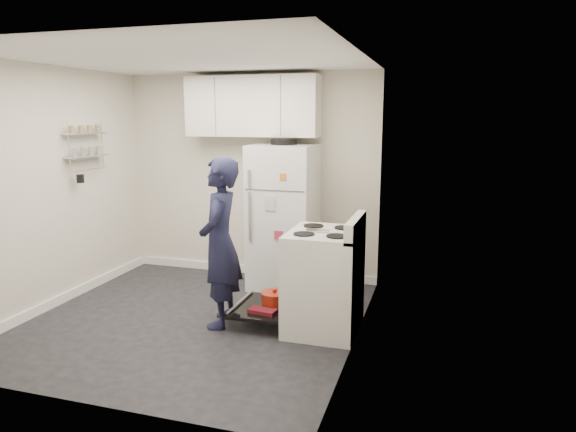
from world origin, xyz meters
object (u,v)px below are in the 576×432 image
(refrigerator, at_px, (284,216))
(person, at_px, (220,243))
(electric_range, at_px, (323,282))
(open_oven_door, at_px, (268,304))

(refrigerator, xyz_separation_m, person, (-0.24, -1.26, -0.03))
(electric_range, relative_size, person, 0.68)
(open_oven_door, distance_m, person, 0.77)
(open_oven_door, distance_m, refrigerator, 1.28)
(person, bearing_deg, electric_range, 89.98)
(electric_range, bearing_deg, refrigerator, 123.36)
(refrigerator, bearing_deg, electric_range, -56.64)
(electric_range, height_order, open_oven_door, electric_range)
(refrigerator, bearing_deg, open_oven_door, -80.95)
(open_oven_door, height_order, person, person)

